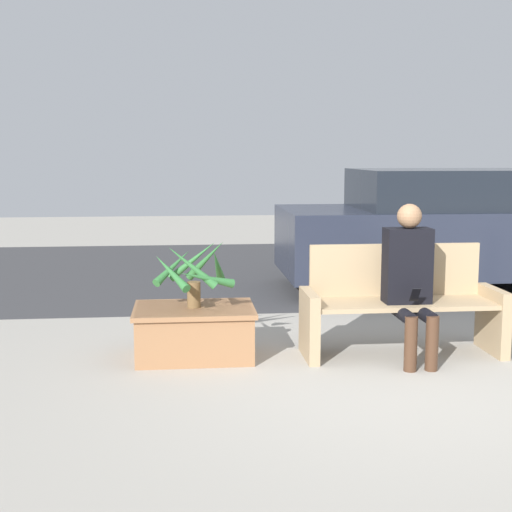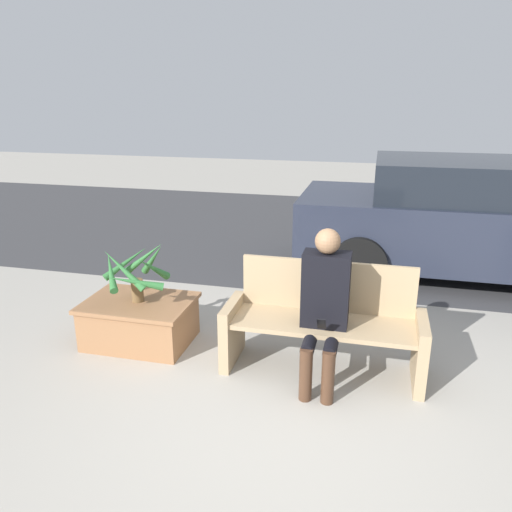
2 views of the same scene
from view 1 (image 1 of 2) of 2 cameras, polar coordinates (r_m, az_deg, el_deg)
name	(u,v)px [view 1 (image 1 of 2)]	position (r m, az deg, el deg)	size (l,w,h in m)	color
ground_plane	(415,385)	(5.60, 12.63, -10.02)	(30.00, 30.00, 0.00)	#9E998E
road_surface	(298,268)	(10.83, 3.42, -1.00)	(20.00, 6.00, 0.01)	#38383A
bench	(400,304)	(6.33, 11.49, -3.82)	(1.72, 0.56, 0.94)	tan
person_seated	(410,275)	(6.11, 12.20, -1.49)	(0.39, 0.58, 1.32)	black
planter_box	(194,330)	(6.14, -4.96, -5.92)	(1.03, 0.74, 0.44)	#936642
potted_plant	(194,270)	(6.03, -4.98, -1.15)	(0.70, 0.71, 0.59)	brown
parked_car	(453,230)	(9.47, 15.48, 2.02)	(4.43, 1.98, 1.54)	#232838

